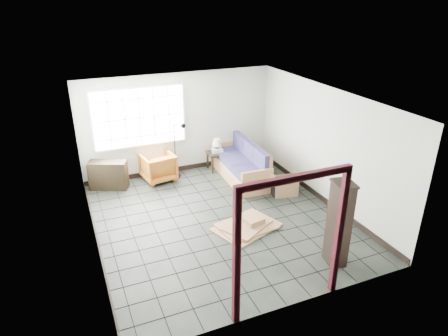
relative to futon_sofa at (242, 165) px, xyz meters
name	(u,v)px	position (x,y,z in m)	size (l,w,h in m)	color
ground	(220,219)	(-1.32, -1.68, -0.34)	(5.50, 5.50, 0.00)	black
room_shell	(219,144)	(-1.32, -1.66, 1.34)	(5.02, 5.52, 2.61)	beige
window_panel	(139,117)	(-2.32, 1.02, 1.26)	(2.32, 0.08, 1.52)	silver
doorway_trim	(292,228)	(-1.32, -4.38, 1.04)	(1.80, 0.08, 2.20)	#3B0D16
futon_sofa	(242,165)	(0.00, 0.00, 0.00)	(0.88, 2.15, 0.94)	#9B7746
armchair	(158,166)	(-2.01, 0.72, 0.05)	(0.76, 0.71, 0.78)	#903D15
side_table	(216,155)	(-0.43, 0.72, 0.07)	(0.47, 0.47, 0.50)	black
table_lamp	(217,143)	(-0.41, 0.74, 0.42)	(0.31, 0.31, 0.37)	black
projector	(217,150)	(-0.40, 0.73, 0.21)	(0.30, 0.25, 0.10)	silver
floor_lamp	(179,148)	(-1.45, 0.68, 0.46)	(0.41, 0.26, 1.50)	black
console_shelf	(108,175)	(-3.24, 0.72, 0.01)	(0.96, 0.67, 0.70)	black
tall_shelf	(339,223)	(0.01, -3.81, 0.46)	(0.41, 0.48, 1.57)	black
pot	(347,178)	(0.08, -3.77, 1.29)	(0.19, 0.19, 0.11)	black
open_box	(283,186)	(0.52, -1.17, -0.15)	(1.00, 0.61, 0.53)	brown
cardboard_pile	(247,225)	(-0.91, -2.20, -0.29)	(1.49, 1.27, 0.18)	brown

